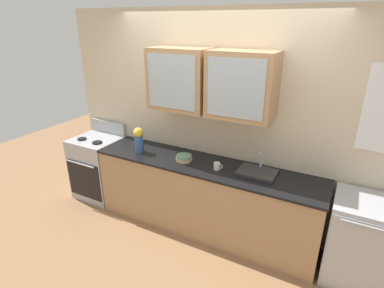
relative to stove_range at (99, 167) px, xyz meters
name	(u,v)px	position (x,y,z in m)	size (l,w,h in m)	color
ground_plane	(203,227)	(1.68, 0.00, -0.45)	(10.00, 10.00, 0.00)	#936B47
back_wall_unit	(216,113)	(1.68, 0.29, 0.96)	(4.14, 0.49, 2.55)	beige
counter	(203,197)	(1.68, 0.00, -0.01)	(2.71, 0.61, 0.88)	#A87F56
stove_range	(99,167)	(0.00, 0.00, 0.00)	(0.63, 0.63, 1.06)	#ADAFB5
sink_faucet	(257,172)	(2.29, 0.06, 0.45)	(0.40, 0.30, 0.24)	#2D2D30
bowl_stack	(184,158)	(1.43, -0.03, 0.47)	(0.19, 0.19, 0.07)	#E0AD7F
vase	(139,139)	(0.82, -0.07, 0.60)	(0.12, 0.12, 0.32)	#33598C
cup_near_sink	(217,166)	(1.87, -0.06, 0.47)	(0.10, 0.07, 0.08)	silver
dishwasher	(362,242)	(3.36, 0.00, -0.01)	(0.61, 0.59, 0.88)	#ADAFB5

